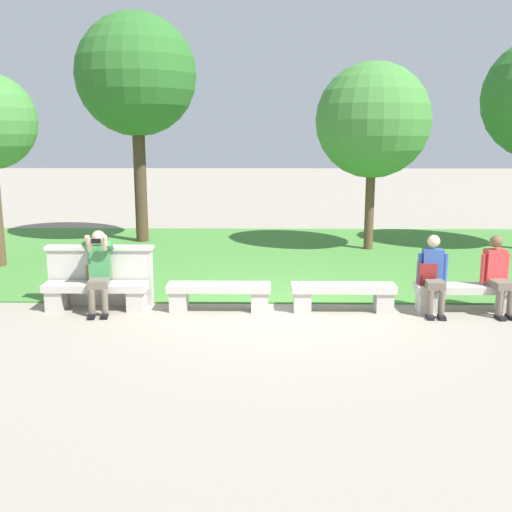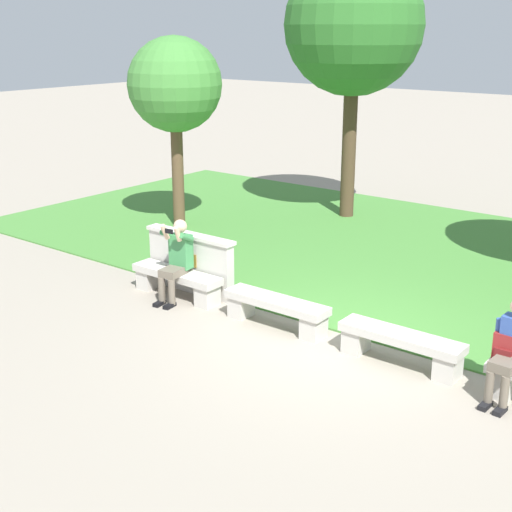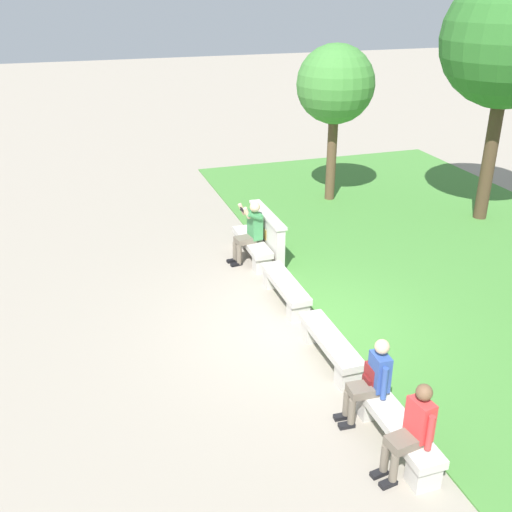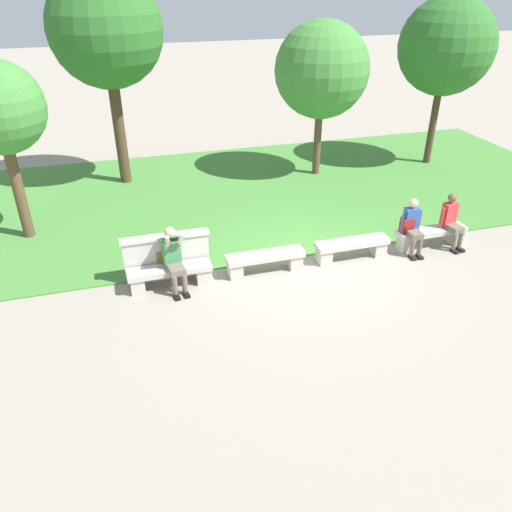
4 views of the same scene
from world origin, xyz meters
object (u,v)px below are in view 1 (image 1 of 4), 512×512
bench_near (219,293)px  backpack (427,274)px  tree_right_background (136,76)px  bench_far (468,294)px  bench_main (96,293)px  bench_mid (343,294)px  person_photographer (99,267)px  person_distant (433,272)px  tree_left_background (373,121)px  person_companion (497,272)px

bench_near → backpack: (3.38, 0.02, 0.33)m
backpack → tree_right_background: tree_right_background is taller
bench_far → backpack: size_ratio=3.95×
bench_main → tree_right_background: tree_right_background is taller
bench_far → tree_right_background: size_ratio=0.29×
bench_main → bench_mid: size_ratio=1.00×
bench_main → bench_near: size_ratio=1.00×
person_photographer → person_distant: size_ratio=1.05×
backpack → tree_left_background: (-0.06, 5.21, 2.52)m
bench_near → person_photographer: size_ratio=1.28×
person_companion → person_distant: bearing=-180.0°
bench_near → person_photographer: bearing=-177.7°
backpack → tree_right_background: bearing=133.6°
backpack → person_companion: bearing=-4.5°
tree_right_background → backpack: bearing=-46.4°
bench_far → tree_left_background: size_ratio=0.37×
person_companion → tree_right_background: bearing=138.1°
person_photographer → bench_near: bearing=2.3°
bench_near → tree_left_background: 6.83m
backpack → tree_left_background: tree_left_background is taller
bench_main → person_photographer: (0.09, -0.08, 0.44)m
person_photographer → person_distant: 5.39m
bench_mid → tree_left_background: bearing=76.1°
bench_far → tree_left_background: bearing=98.0°
bench_main → backpack: size_ratio=3.95×
bench_near → tree_right_background: (-2.52, 6.22, 3.98)m
bench_mid → person_photographer: (-3.96, -0.08, 0.44)m
bench_mid → tree_right_background: tree_right_background is taller
bench_far → backpack: backpack is taller
bench_main → bench_near: (2.03, 0.00, 0.00)m
bench_main → person_companion: bearing=-0.6°
bench_main → person_photographer: bearing=-39.5°
person_photographer → person_companion: 6.41m
bench_main → bench_mid: (4.05, 0.00, 0.00)m
person_distant → tree_left_background: 5.85m
backpack → tree_left_background: bearing=90.6°
bench_far → person_photographer: (-5.99, -0.08, 0.44)m
person_companion → tree_left_background: 5.96m
bench_main → bench_far: (6.08, 0.00, 0.00)m
bench_mid → backpack: backpack is taller
bench_main → person_photographer: size_ratio=1.28×
bench_main → tree_right_background: 7.40m
person_photographer → tree_left_background: size_ratio=0.29×
bench_mid → person_distant: bearing=-2.7°
person_distant → backpack: size_ratio=2.94×
person_companion → tree_right_background: 10.07m
bench_main → backpack: 5.42m
bench_near → backpack: bearing=0.4°
person_distant → tree_left_background: size_ratio=0.28×
backpack → tree_left_background: 5.79m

